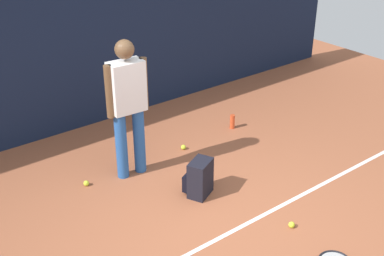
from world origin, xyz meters
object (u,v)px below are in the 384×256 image
object	(u,v)px
tennis_ball_by_fence	(86,183)
tennis_ball_mid_court	(292,225)
backpack	(199,178)
water_bottle	(232,122)
tennis_player	(128,102)
tennis_ball_near_player	(183,147)

from	to	relation	value
tennis_ball_by_fence	tennis_ball_mid_court	world-z (taller)	same
backpack	water_bottle	bearing A→B (deg)	-170.43
backpack	tennis_ball_mid_court	size ratio (longest dim) A/B	6.67
tennis_ball_by_fence	tennis_ball_mid_court	xyz separation A→B (m)	(1.34, -2.02, 0.00)
tennis_player	tennis_ball_near_player	size ratio (longest dim) A/B	25.76
tennis_player	tennis_ball_mid_court	distance (m)	2.27
tennis_ball_mid_court	water_bottle	size ratio (longest dim) A/B	0.32
tennis_player	backpack	bearing A→B (deg)	-63.01
tennis_player	tennis_ball_by_fence	size ratio (longest dim) A/B	25.76
tennis_player	tennis_ball_by_fence	world-z (taller)	tennis_player
tennis_ball_near_player	tennis_ball_by_fence	xyz separation A→B (m)	(-1.43, 0.00, 0.00)
tennis_ball_near_player	water_bottle	xyz separation A→B (m)	(0.94, 0.07, 0.07)
backpack	tennis_ball_near_player	bearing A→B (deg)	-143.03
tennis_ball_near_player	tennis_ball_by_fence	distance (m)	1.43
tennis_ball_near_player	water_bottle	distance (m)	0.94
tennis_ball_mid_court	water_bottle	xyz separation A→B (m)	(1.03, 2.09, 0.07)
tennis_ball_by_fence	tennis_player	bearing A→B (deg)	-9.04
water_bottle	tennis_ball_near_player	bearing A→B (deg)	-175.65
tennis_ball_near_player	tennis_ball_mid_court	distance (m)	2.02
tennis_player	tennis_ball_near_player	distance (m)	1.27
tennis_player	water_bottle	world-z (taller)	tennis_player
tennis_player	water_bottle	distance (m)	1.99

